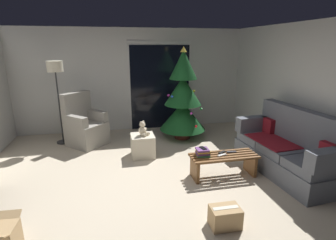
% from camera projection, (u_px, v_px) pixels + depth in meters
% --- Properties ---
extents(ground_plane, '(7.00, 7.00, 0.00)m').
position_uv_depth(ground_plane, '(152.00, 187.00, 4.02)').
color(ground_plane, beige).
extents(wall_back, '(5.72, 0.12, 2.50)m').
position_uv_depth(wall_back, '(132.00, 80.00, 6.55)').
color(wall_back, silver).
rests_on(wall_back, ground).
extents(wall_right, '(0.12, 6.00, 2.50)m').
position_uv_depth(wall_right, '(325.00, 99.00, 4.26)').
color(wall_right, silver).
rests_on(wall_right, ground).
extents(patio_door_frame, '(1.60, 0.02, 2.20)m').
position_uv_depth(patio_door_frame, '(160.00, 86.00, 6.67)').
color(patio_door_frame, silver).
rests_on(patio_door_frame, ground).
extents(patio_door_glass, '(1.50, 0.02, 2.10)m').
position_uv_depth(patio_door_glass, '(160.00, 88.00, 6.66)').
color(patio_door_glass, black).
rests_on(patio_door_glass, ground).
extents(couch, '(0.92, 1.99, 1.08)m').
position_uv_depth(couch, '(288.00, 150.00, 4.40)').
color(couch, slate).
rests_on(couch, ground).
extents(coffee_table, '(1.10, 0.40, 0.38)m').
position_uv_depth(coffee_table, '(223.00, 162.00, 4.29)').
color(coffee_table, brown).
rests_on(coffee_table, ground).
extents(remote_graphite, '(0.16, 0.06, 0.02)m').
position_uv_depth(remote_graphite, '(232.00, 152.00, 4.35)').
color(remote_graphite, '#333338').
rests_on(remote_graphite, coffee_table).
extents(remote_white, '(0.16, 0.09, 0.02)m').
position_uv_depth(remote_white, '(222.00, 155.00, 4.22)').
color(remote_white, silver).
rests_on(remote_white, coffee_table).
extents(remote_black, '(0.16, 0.12, 0.02)m').
position_uv_depth(remote_black, '(222.00, 152.00, 4.33)').
color(remote_black, black).
rests_on(remote_black, coffee_table).
extents(book_stack, '(0.23, 0.22, 0.12)m').
position_uv_depth(book_stack, '(203.00, 152.00, 4.21)').
color(book_stack, '#337042').
rests_on(book_stack, coffee_table).
extents(cell_phone, '(0.10, 0.16, 0.01)m').
position_uv_depth(cell_phone, '(203.00, 148.00, 4.20)').
color(cell_phone, black).
rests_on(cell_phone, book_stack).
extents(christmas_tree, '(1.05, 1.05, 2.07)m').
position_uv_depth(christmas_tree, '(183.00, 99.00, 5.90)').
color(christmas_tree, '#4C1E19').
rests_on(christmas_tree, ground).
extents(armchair, '(0.97, 0.97, 1.13)m').
position_uv_depth(armchair, '(85.00, 127.00, 5.66)').
color(armchair, gray).
rests_on(armchair, ground).
extents(floor_lamp, '(0.32, 0.32, 1.78)m').
position_uv_depth(floor_lamp, '(56.00, 75.00, 5.45)').
color(floor_lamp, '#2D2D30').
rests_on(floor_lamp, ground).
extents(ottoman, '(0.44, 0.44, 0.43)m').
position_uv_depth(ottoman, '(143.00, 146.00, 5.09)').
color(ottoman, beige).
rests_on(ottoman, ground).
extents(teddy_bear_cream, '(0.22, 0.21, 0.29)m').
position_uv_depth(teddy_bear_cream, '(143.00, 129.00, 4.99)').
color(teddy_bear_cream, beige).
rests_on(teddy_bear_cream, ottoman).
extents(cardboard_box_taped_mid_floor, '(0.36, 0.25, 0.26)m').
position_uv_depth(cardboard_box_taped_mid_floor, '(225.00, 217.00, 3.12)').
color(cardboard_box_taped_mid_floor, tan).
rests_on(cardboard_box_taped_mid_floor, ground).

